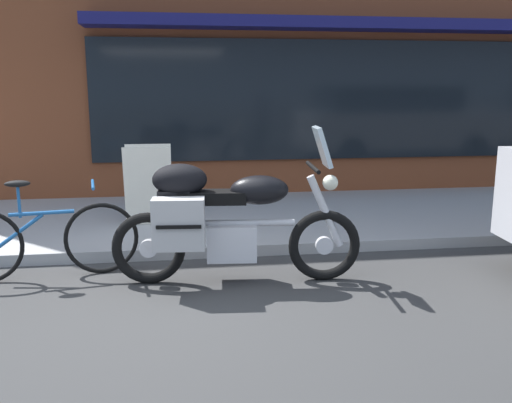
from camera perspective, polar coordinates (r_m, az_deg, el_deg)
ground_plane at (r=4.48m, az=-10.84°, el=-11.35°), size 80.00×80.00×0.00m
touring_motorcycle at (r=4.88m, az=-3.45°, el=-1.69°), size 2.24×0.62×1.41m
parked_bicycle at (r=5.41m, az=-21.17°, el=-3.69°), size 1.69×0.48×0.93m
sandwich_board_sign at (r=6.71m, az=-11.08°, el=1.70°), size 0.55×0.42×0.95m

